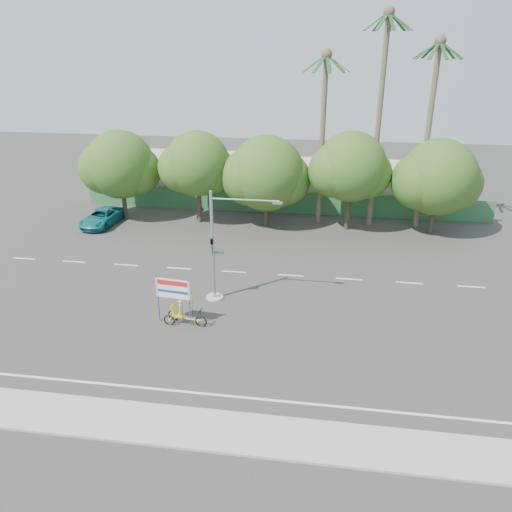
# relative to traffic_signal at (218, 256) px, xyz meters

# --- Properties ---
(ground) EXTENTS (120.00, 120.00, 0.00)m
(ground) POSITION_rel_traffic_signal_xyz_m (2.20, -3.98, -2.92)
(ground) COLOR #33302D
(ground) RESTS_ON ground
(sidewalk_near) EXTENTS (50.00, 2.40, 0.12)m
(sidewalk_near) POSITION_rel_traffic_signal_xyz_m (2.20, -11.48, -2.86)
(sidewalk_near) COLOR gray
(sidewalk_near) RESTS_ON ground
(fence) EXTENTS (38.00, 0.08, 2.00)m
(fence) POSITION_rel_traffic_signal_xyz_m (2.20, 17.52, -1.92)
(fence) COLOR #336B3D
(fence) RESTS_ON ground
(building_left) EXTENTS (12.00, 8.00, 4.00)m
(building_left) POSITION_rel_traffic_signal_xyz_m (-7.80, 22.02, -0.92)
(building_left) COLOR #BDB596
(building_left) RESTS_ON ground
(building_right) EXTENTS (14.00, 8.00, 3.60)m
(building_right) POSITION_rel_traffic_signal_xyz_m (10.20, 22.02, -1.12)
(building_right) COLOR #BDB596
(building_right) RESTS_ON ground
(tree_far_left) EXTENTS (7.14, 6.00, 7.96)m
(tree_far_left) POSITION_rel_traffic_signal_xyz_m (-11.85, 14.02, 1.84)
(tree_far_left) COLOR #473828
(tree_far_left) RESTS_ON ground
(tree_left) EXTENTS (6.66, 5.60, 8.07)m
(tree_left) POSITION_rel_traffic_signal_xyz_m (-4.85, 14.02, 2.14)
(tree_left) COLOR #473828
(tree_left) RESTS_ON ground
(tree_center) EXTENTS (7.62, 6.40, 7.85)m
(tree_center) POSITION_rel_traffic_signal_xyz_m (1.14, 14.02, 1.55)
(tree_center) COLOR #473828
(tree_center) RESTS_ON ground
(tree_right) EXTENTS (6.90, 5.80, 8.36)m
(tree_right) POSITION_rel_traffic_signal_xyz_m (8.15, 14.02, 2.32)
(tree_right) COLOR #473828
(tree_right) RESTS_ON ground
(tree_far_right) EXTENTS (7.38, 6.20, 7.94)m
(tree_far_right) POSITION_rel_traffic_signal_xyz_m (15.15, 14.02, 1.73)
(tree_far_right) COLOR #473828
(tree_far_right) RESTS_ON ground
(palm_tall) EXTENTS (3.73, 3.79, 17.45)m
(palm_tall) POSITION_rel_traffic_signal_xyz_m (10.20, 15.52, 7.55)
(palm_tall) COLOR #70604C
(palm_tall) RESTS_ON ground
(palm_mid) EXTENTS (3.73, 3.79, 15.45)m
(palm_mid) POSITION_rel_traffic_signal_xyz_m (14.20, 15.52, 6.48)
(palm_mid) COLOR #70604C
(palm_mid) RESTS_ON ground
(palm_short) EXTENTS (3.73, 3.79, 14.45)m
(palm_short) POSITION_rel_traffic_signal_xyz_m (5.70, 15.52, 5.94)
(palm_short) COLOR #70604C
(palm_short) RESTS_ON ground
(traffic_signal) EXTENTS (4.72, 1.10, 7.00)m
(traffic_signal) POSITION_rel_traffic_signal_xyz_m (0.00, 0.00, 0.00)
(traffic_signal) COLOR gray
(traffic_signal) RESTS_ON ground
(trike_billboard) EXTENTS (2.96, 0.82, 2.92)m
(trike_billboard) POSITION_rel_traffic_signal_xyz_m (-1.61, -3.29, -1.74)
(trike_billboard) COLOR black
(trike_billboard) RESTS_ON ground
(pickup_truck) EXTENTS (2.66, 5.21, 1.41)m
(pickup_truck) POSITION_rel_traffic_signal_xyz_m (-13.14, 11.92, -2.21)
(pickup_truck) COLOR #107275
(pickup_truck) RESTS_ON ground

